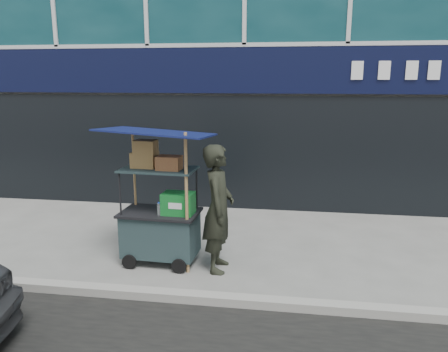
# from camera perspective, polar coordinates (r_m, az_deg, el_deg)

# --- Properties ---
(ground) EXTENTS (80.00, 80.00, 0.00)m
(ground) POSITION_cam_1_polar(r_m,az_deg,el_deg) (5.89, -1.77, -15.29)
(ground) COLOR slate
(ground) RESTS_ON ground
(curb) EXTENTS (80.00, 0.18, 0.12)m
(curb) POSITION_cam_1_polar(r_m,az_deg,el_deg) (5.69, -2.15, -15.69)
(curb) COLOR gray
(curb) RESTS_ON ground
(vendor_cart) EXTENTS (1.59, 1.17, 2.09)m
(vendor_cart) POSITION_cam_1_polar(r_m,az_deg,el_deg) (6.64, -8.23, -5.26)
(vendor_cart) COLOR #1A2C2D
(vendor_cart) RESTS_ON ground
(vendor_man) EXTENTS (0.47, 0.69, 1.86)m
(vendor_man) POSITION_cam_1_polar(r_m,az_deg,el_deg) (6.29, -0.74, -4.26)
(vendor_man) COLOR black
(vendor_man) RESTS_ON ground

